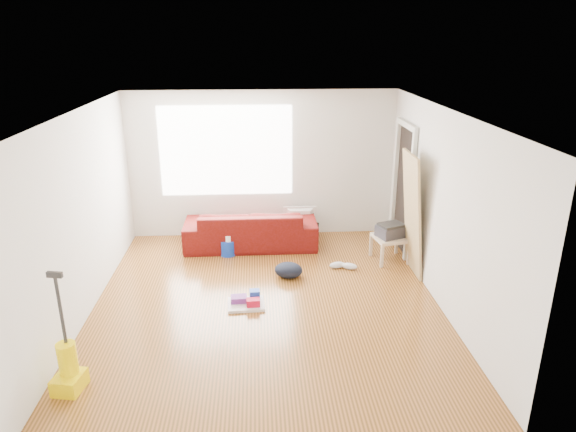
{
  "coord_description": "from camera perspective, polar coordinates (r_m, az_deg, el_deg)",
  "views": [
    {
      "loc": [
        -0.09,
        -6.0,
        3.37
      ],
      "look_at": [
        0.32,
        0.6,
        1.0
      ],
      "focal_mm": 32.0,
      "sensor_mm": 36.0,
      "label": 1
    }
  ],
  "objects": [
    {
      "name": "sneakers",
      "position": [
        7.83,
        6.16,
        -5.5
      ],
      "size": [
        0.44,
        0.22,
        0.1
      ],
      "rotation": [
        0.0,
        0.0,
        -0.23
      ],
      "color": "silver",
      "rests_on": "ground"
    },
    {
      "name": "door_panel",
      "position": [
        7.93,
        13.13,
        -5.97
      ],
      "size": [
        0.22,
        0.72,
        1.8
      ],
      "primitive_type": "cube",
      "rotation": [
        0.0,
        -0.1,
        0.0
      ],
      "color": "#99834E",
      "rests_on": "ground"
    },
    {
      "name": "tv_stand",
      "position": [
        8.86,
        1.36,
        -1.75
      ],
      "size": [
        0.68,
        0.46,
        0.24
      ],
      "rotation": [
        0.0,
        0.0,
        -0.17
      ],
      "color": "black",
      "rests_on": "ground"
    },
    {
      "name": "vacuum",
      "position": [
        5.73,
        -23.24,
        -15.28
      ],
      "size": [
        0.32,
        0.35,
        1.26
      ],
      "rotation": [
        0.0,
        0.0,
        -0.19
      ],
      "color": "#F4D500",
      "rests_on": "ground"
    },
    {
      "name": "tv",
      "position": [
        8.77,
        1.37,
        -0.07
      ],
      "size": [
        0.57,
        0.07,
        0.33
      ],
      "primitive_type": "imported",
      "rotation": [
        0.0,
        0.0,
        3.14
      ],
      "color": "black",
      "rests_on": "tv_stand"
    },
    {
      "name": "printer",
      "position": [
        8.05,
        11.37,
        -1.57
      ],
      "size": [
        0.49,
        0.43,
        0.21
      ],
      "rotation": [
        0.0,
        0.0,
        0.37
      ],
      "color": "#2C2B33",
      "rests_on": "side_table"
    },
    {
      "name": "backpack",
      "position": [
        7.54,
        0.06,
        -6.8
      ],
      "size": [
        0.47,
        0.42,
        0.22
      ],
      "primitive_type": "ellipsoid",
      "rotation": [
        0.0,
        0.0,
        -0.25
      ],
      "color": "black",
      "rests_on": "ground"
    },
    {
      "name": "cleaning_tray",
      "position": [
        6.82,
        -4.57,
        -9.45
      ],
      "size": [
        0.49,
        0.4,
        0.17
      ],
      "rotation": [
        0.0,
        0.0,
        0.06
      ],
      "color": "silver",
      "rests_on": "ground"
    },
    {
      "name": "bucket",
      "position": [
        8.32,
        -6.66,
        -4.29
      ],
      "size": [
        0.33,
        0.33,
        0.25
      ],
      "primitive_type": "cylinder",
      "rotation": [
        0.0,
        0.0,
        -0.36
      ],
      "color": "#0F33B1",
      "rests_on": "ground"
    },
    {
      "name": "side_table",
      "position": [
        8.11,
        11.29,
        -2.66
      ],
      "size": [
        0.56,
        0.56,
        0.4
      ],
      "rotation": [
        0.0,
        0.0,
        0.17
      ],
      "color": "#BEA88E",
      "rests_on": "ground"
    },
    {
      "name": "sofa",
      "position": [
        8.63,
        -4.1,
        -3.3
      ],
      "size": [
        2.17,
        0.85,
        0.63
      ],
      "primitive_type": "imported",
      "rotation": [
        0.0,
        0.0,
        3.14
      ],
      "color": "#450802",
      "rests_on": "ground"
    },
    {
      "name": "room",
      "position": [
        6.5,
        -1.95,
        0.73
      ],
      "size": [
        4.51,
        5.01,
        2.51
      ],
      "color": "#513412",
      "rests_on": "ground"
    },
    {
      "name": "toilet_paper",
      "position": [
        8.22,
        -6.62,
        -3.28
      ],
      "size": [
        0.11,
        0.11,
        0.1
      ],
      "primitive_type": "cylinder",
      "color": "white",
      "rests_on": "bucket"
    }
  ]
}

